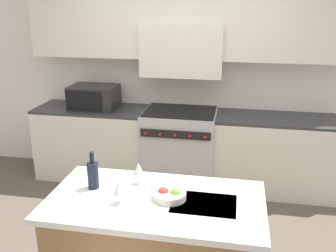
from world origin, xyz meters
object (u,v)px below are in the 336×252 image
at_px(fruit_bowl, 170,195).
at_px(microwave, 94,97).
at_px(wine_bottle, 93,174).
at_px(wine_glass_far, 138,169).
at_px(wine_glass_near, 119,188).
at_px(range_stove, 180,148).

bearing_deg(fruit_bowl, microwave, 123.68).
relative_size(wine_bottle, wine_glass_far, 1.69).
bearing_deg(wine_bottle, fruit_bowl, -5.21).
distance_m(wine_glass_near, fruit_bowl, 0.36).
height_order(range_stove, wine_bottle, wine_bottle).
distance_m(wine_bottle, wine_glass_far, 0.34).
relative_size(wine_glass_far, fruit_bowl, 0.72).
xyz_separation_m(microwave, wine_bottle, (0.74, -1.93, -0.06)).
relative_size(microwave, fruit_bowl, 2.47).
xyz_separation_m(range_stove, microwave, (-1.09, 0.02, 0.59)).
bearing_deg(fruit_bowl, range_stove, 96.89).
bearing_deg(wine_glass_far, fruit_bowl, -34.23).
xyz_separation_m(wine_glass_far, fruit_bowl, (0.27, -0.18, -0.08)).
relative_size(microwave, wine_glass_far, 3.43).
height_order(range_stove, microwave, microwave).
height_order(wine_glass_far, fruit_bowl, wine_glass_far).
distance_m(microwave, wine_glass_far, 2.09).
xyz_separation_m(microwave, wine_glass_near, (1.00, -2.12, -0.06)).
height_order(range_stove, wine_glass_far, wine_glass_far).
distance_m(microwave, wine_bottle, 2.07).
xyz_separation_m(range_stove, fruit_bowl, (0.24, -1.97, 0.45)).
bearing_deg(wine_glass_near, range_stove, 87.58).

